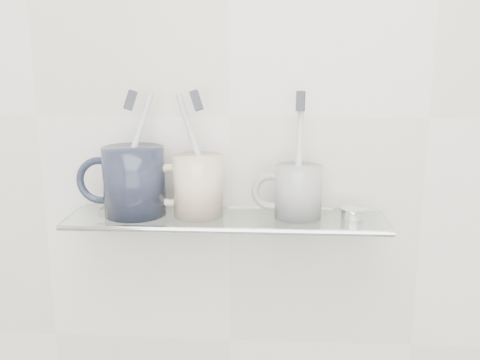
# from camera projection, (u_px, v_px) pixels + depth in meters

# --- Properties ---
(wall_back) EXTENTS (2.50, 0.00, 2.50)m
(wall_back) POSITION_uv_depth(u_px,v_px,m) (229.00, 117.00, 0.87)
(wall_back) COLOR silver
(wall_back) RESTS_ON ground
(shelf_glass) EXTENTS (0.50, 0.12, 0.01)m
(shelf_glass) POSITION_uv_depth(u_px,v_px,m) (226.00, 219.00, 0.84)
(shelf_glass) COLOR silver
(shelf_glass) RESTS_ON wall_back
(shelf_rail) EXTENTS (0.50, 0.01, 0.01)m
(shelf_rail) POSITION_uv_depth(u_px,v_px,m) (223.00, 230.00, 0.79)
(shelf_rail) COLOR silver
(shelf_rail) RESTS_ON shelf_glass
(bracket_left) EXTENTS (0.02, 0.03, 0.02)m
(bracket_left) POSITION_uv_depth(u_px,v_px,m) (105.00, 215.00, 0.90)
(bracket_left) COLOR silver
(bracket_left) RESTS_ON wall_back
(bracket_right) EXTENTS (0.02, 0.03, 0.02)m
(bracket_right) POSITION_uv_depth(u_px,v_px,m) (356.00, 219.00, 0.88)
(bracket_right) COLOR silver
(bracket_right) RESTS_ON wall_back
(mug_left) EXTENTS (0.10, 0.10, 0.11)m
(mug_left) POSITION_uv_depth(u_px,v_px,m) (134.00, 181.00, 0.84)
(mug_left) COLOR black
(mug_left) RESTS_ON shelf_glass
(mug_left_handle) EXTENTS (0.08, 0.01, 0.08)m
(mug_left_handle) POSITION_uv_depth(u_px,v_px,m) (100.00, 181.00, 0.85)
(mug_left_handle) COLOR black
(mug_left_handle) RESTS_ON mug_left
(toothbrush_left) EXTENTS (0.07, 0.05, 0.18)m
(toothbrush_left) POSITION_uv_depth(u_px,v_px,m) (133.00, 152.00, 0.83)
(toothbrush_left) COLOR silver
(toothbrush_left) RESTS_ON mug_left
(bristles_left) EXTENTS (0.03, 0.03, 0.03)m
(bristles_left) POSITION_uv_depth(u_px,v_px,m) (130.00, 100.00, 0.81)
(bristles_left) COLOR #31353E
(bristles_left) RESTS_ON toothbrush_left
(mug_center) EXTENTS (0.09, 0.09, 0.10)m
(mug_center) POSITION_uv_depth(u_px,v_px,m) (198.00, 186.00, 0.84)
(mug_center) COLOR beige
(mug_center) RESTS_ON shelf_glass
(mug_center_handle) EXTENTS (0.07, 0.01, 0.07)m
(mug_center_handle) POSITION_uv_depth(u_px,v_px,m) (170.00, 185.00, 0.84)
(mug_center_handle) COLOR beige
(mug_center_handle) RESTS_ON mug_center
(toothbrush_center) EXTENTS (0.07, 0.04, 0.18)m
(toothbrush_center) POSITION_uv_depth(u_px,v_px,m) (197.00, 153.00, 0.83)
(toothbrush_center) COLOR #AFB3BD
(toothbrush_center) RESTS_ON mug_center
(bristles_center) EXTENTS (0.02, 0.03, 0.04)m
(bristles_center) POSITION_uv_depth(u_px,v_px,m) (196.00, 101.00, 0.81)
(bristles_center) COLOR #31353E
(bristles_center) RESTS_ON toothbrush_center
(mug_right) EXTENTS (0.09, 0.09, 0.08)m
(mug_right) POSITION_uv_depth(u_px,v_px,m) (298.00, 192.00, 0.83)
(mug_right) COLOR white
(mug_right) RESTS_ON shelf_glass
(mug_right_handle) EXTENTS (0.06, 0.01, 0.06)m
(mug_right_handle) POSITION_uv_depth(u_px,v_px,m) (271.00, 191.00, 0.83)
(mug_right_handle) COLOR white
(mug_right_handle) RESTS_ON mug_right
(toothbrush_right) EXTENTS (0.01, 0.03, 0.19)m
(toothbrush_right) POSITION_uv_depth(u_px,v_px,m) (299.00, 154.00, 0.82)
(toothbrush_right) COLOR silver
(toothbrush_right) RESTS_ON mug_right
(bristles_right) EXTENTS (0.02, 0.03, 0.03)m
(bristles_right) POSITION_uv_depth(u_px,v_px,m) (301.00, 101.00, 0.80)
(bristles_right) COLOR #31353E
(bristles_right) RESTS_ON toothbrush_right
(chrome_cap) EXTENTS (0.04, 0.04, 0.02)m
(chrome_cap) POSITION_uv_depth(u_px,v_px,m) (353.00, 213.00, 0.83)
(chrome_cap) COLOR silver
(chrome_cap) RESTS_ON shelf_glass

